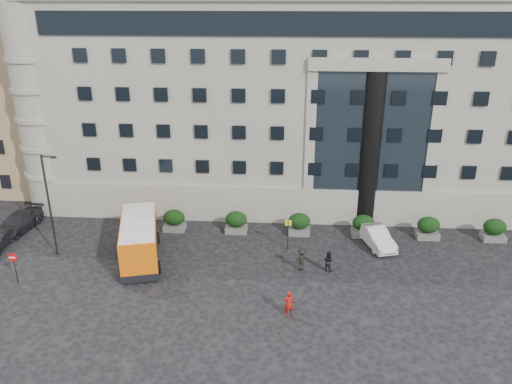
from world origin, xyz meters
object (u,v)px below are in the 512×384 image
at_px(hedge_e, 428,228).
at_px(pedestrian_a, 289,303).
at_px(pedestrian_b, 328,261).
at_px(hedge_a, 174,220).
at_px(hedge_b, 236,222).
at_px(hedge_f, 494,229).
at_px(street_lamp, 50,202).
at_px(no_entry_sign, 14,262).
at_px(hedge_c, 299,224).
at_px(bus_stop_sign, 288,230).
at_px(red_truck, 111,178).
at_px(parked_car_c, 18,222).
at_px(white_taxi, 376,237).
at_px(parked_car_d, 58,190).
at_px(minibus, 139,238).
at_px(pedestrian_c, 301,259).
at_px(hedge_d, 363,226).

relative_size(hedge_e, pedestrian_a, 1.06).
bearing_deg(pedestrian_b, hedge_a, 3.14).
distance_m(hedge_b, hedge_f, 20.80).
distance_m(street_lamp, no_entry_sign, 4.98).
height_order(hedge_b, pedestrian_a, hedge_b).
distance_m(hedge_a, street_lamp, 9.89).
bearing_deg(hedge_b, hedge_c, 0.00).
xyz_separation_m(hedge_b, bus_stop_sign, (4.30, -2.80, 0.80)).
xyz_separation_m(hedge_a, hedge_e, (20.80, 0.00, 0.00)).
height_order(hedge_f, red_truck, red_truck).
distance_m(bus_stop_sign, pedestrian_a, 8.54).
bearing_deg(parked_car_c, pedestrian_b, -4.46).
bearing_deg(hedge_f, white_taxi, -170.77).
distance_m(hedge_a, red_truck, 11.39).
xyz_separation_m(street_lamp, red_truck, (-0.16, 12.78, -2.82)).
bearing_deg(parked_car_d, hedge_b, -22.50).
height_order(minibus, pedestrian_c, minibus).
xyz_separation_m(street_lamp, pedestrian_b, (20.33, -0.94, -3.59)).
xyz_separation_m(hedge_b, hedge_d, (10.40, 0.00, 0.00)).
xyz_separation_m(hedge_f, parked_car_c, (-39.00, -0.93, -0.19)).
xyz_separation_m(hedge_e, parked_car_d, (-33.80, 6.58, -0.24)).
bearing_deg(hedge_f, parked_car_c, -178.63).
relative_size(bus_stop_sign, pedestrian_a, 1.46).
distance_m(parked_car_d, pedestrian_a, 28.84).
bearing_deg(hedge_e, no_entry_sign, -163.48).
distance_m(hedge_c, white_taxi, 6.22).
height_order(no_entry_sign, minibus, minibus).
bearing_deg(red_truck, hedge_e, -28.98).
bearing_deg(pedestrian_b, parked_car_c, 17.27).
height_order(bus_stop_sign, red_truck, red_truck).
bearing_deg(white_taxi, parked_car_d, 147.71).
bearing_deg(hedge_d, hedge_c, 180.00).
height_order(hedge_b, hedge_f, same).
bearing_deg(red_truck, hedge_d, -32.15).
height_order(bus_stop_sign, no_entry_sign, bus_stop_sign).
distance_m(hedge_f, street_lamp, 34.45).
relative_size(bus_stop_sign, pedestrian_b, 1.63).
distance_m(hedge_a, parked_car_d, 14.57).
bearing_deg(parked_car_c, white_taxi, 5.05).
xyz_separation_m(red_truck, white_taxi, (24.52, -9.54, -0.80)).
relative_size(hedge_a, white_taxi, 0.41).
bearing_deg(parked_car_c, hedge_a, 10.37).
height_order(hedge_e, red_truck, red_truck).
bearing_deg(white_taxi, parked_car_c, 161.96).
height_order(hedge_c, street_lamp, street_lamp).
bearing_deg(hedge_b, minibus, -143.48).
relative_size(hedge_b, pedestrian_a, 1.06).
bearing_deg(hedge_d, white_taxi, -62.22).
bearing_deg(hedge_b, red_truck, 149.02).
relative_size(hedge_a, hedge_f, 1.00).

